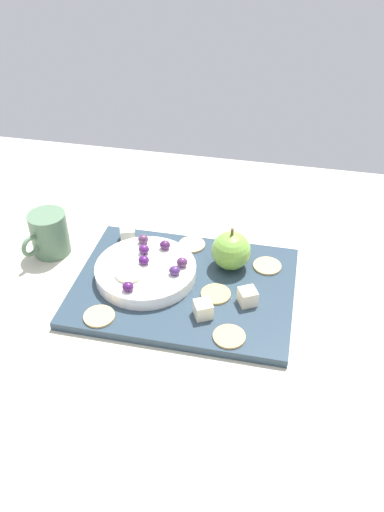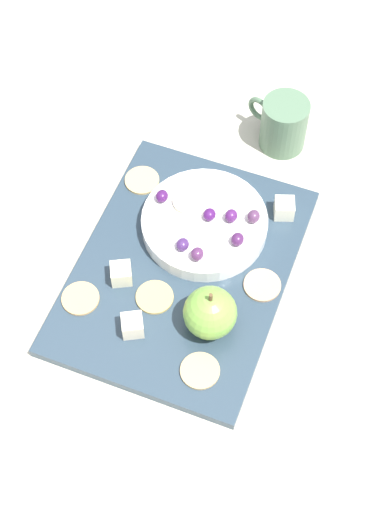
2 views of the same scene
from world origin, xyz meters
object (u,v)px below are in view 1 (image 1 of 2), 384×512
object	(u,v)px
apple_whole	(231,251)
cracker_4	(267,266)
cracker_1	(229,337)
cracker_0	(192,245)
grape_3	(175,271)
cheese_cube_2	(248,297)
grape_0	(144,260)
grape_4	(128,287)
cracker_3	(99,316)
cup	(49,234)
serving_dish	(146,271)
grape_1	(144,249)
grape_6	(182,262)
grape_5	(165,245)
cheese_cube_1	(128,234)
platter	(184,287)
cheese_cube_0	(203,309)
grape_2	(143,239)
cracker_2	(216,295)
apple_slice_0	(129,274)

from	to	relation	value
apple_whole	cracker_4	bearing A→B (deg)	-170.26
cracker_1	apple_whole	bearing A→B (deg)	-81.80
cracker_0	grape_3	world-z (taller)	grape_3
cheese_cube_2	grape_0	world-z (taller)	grape_0
cracker_0	grape_4	distance (cm)	18.40
cracker_3	cup	size ratio (longest dim) A/B	0.51
serving_dish	grape_0	bearing A→B (deg)	-52.30
grape_1	serving_dish	bearing A→B (deg)	109.64
grape_1	apple_whole	bearing A→B (deg)	-170.61
grape_6	cheese_cube_2	bearing A→B (deg)	160.11
grape_5	cracker_3	bearing A→B (deg)	68.58
apple_whole	cheese_cube_1	world-z (taller)	apple_whole
grape_6	cup	size ratio (longest dim) A/B	0.19
platter	grape_3	world-z (taller)	grape_3
cheese_cube_0	grape_3	xyz separation A→B (cm)	(6.06, -6.28, 1.72)
serving_dish	grape_6	size ratio (longest dim) A/B	9.15
cheese_cube_0	grape_5	xyz separation A→B (cm)	(9.36, -12.75, 1.78)
grape_2	cracker_2	bearing A→B (deg)	149.79
cracker_0	cracker_2	world-z (taller)	same
serving_dish	apple_whole	distance (cm)	15.08
apple_slice_0	cracker_4	bearing A→B (deg)	-155.95
cheese_cube_2	cracker_3	xyz separation A→B (cm)	(22.27, 8.16, -1.14)
platter	cracker_0	bearing A→B (deg)	-84.69
cheese_cube_0	grape_2	distance (cm)	19.29
cracker_0	grape_6	size ratio (longest dim) A/B	2.62
grape_5	cracker_4	bearing A→B (deg)	-175.12
grape_3	grape_4	world-z (taller)	same
platter	grape_0	bearing A→B (deg)	-7.84
cracker_2	cracker_4	distance (cm)	11.98
serving_dish	cracker_2	world-z (taller)	serving_dish
grape_4	grape_6	xyz separation A→B (cm)	(-7.05, -7.81, 0.07)
apple_whole	grape_1	world-z (taller)	apple_whole
cracker_3	grape_3	distance (cm)	14.33
cracker_0	grape_0	world-z (taller)	grape_0
cheese_cube_0	grape_4	xyz separation A→B (cm)	(12.37, -0.80, 1.74)
cheese_cube_2	cracker_2	size ratio (longest dim) A/B	0.54
serving_dish	cup	distance (cm)	20.35
cracker_3	grape_2	world-z (taller)	grape_2
apple_whole	grape_0	bearing A→B (deg)	20.51
cheese_cube_0	cracker_1	world-z (taller)	cheese_cube_0
cracker_3	grape_1	size ratio (longest dim) A/B	2.62
cheese_cube_1	cracker_1	world-z (taller)	cheese_cube_1
grape_5	apple_slice_0	bearing A→B (deg)	64.48
cracker_0	grape_4	xyz separation A→B (cm)	(6.79, 16.85, 2.87)
cheese_cube_1	cup	bearing A→B (deg)	18.48
cracker_0	cracker_4	distance (cm)	14.66
platter	grape_6	size ratio (longest dim) A/B	19.51
grape_5	cup	world-z (taller)	cup
cracker_0	cracker_1	distance (cm)	23.80
cracker_2	platter	bearing A→B (deg)	-18.41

